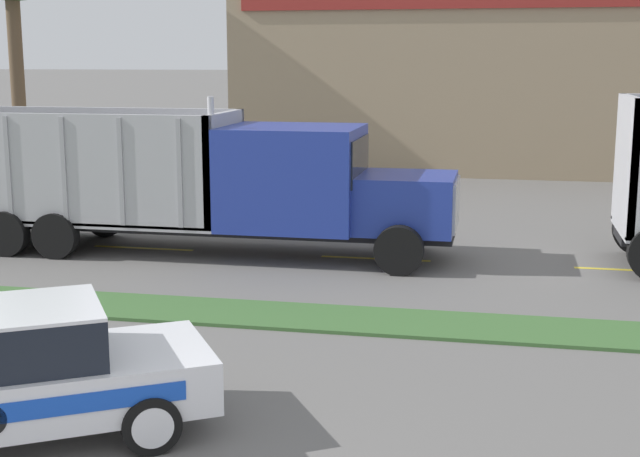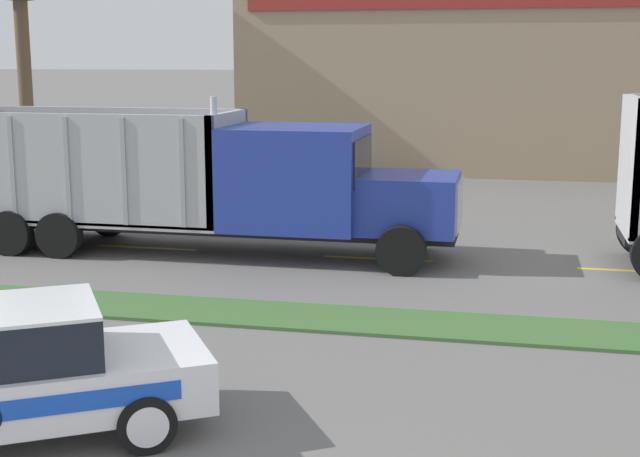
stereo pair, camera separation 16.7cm
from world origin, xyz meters
name	(u,v)px [view 2 (the right image)]	position (x,y,z in m)	size (l,w,h in m)	color
grass_verge	(334,319)	(0.00, 8.22, 0.03)	(120.00, 1.51, 0.06)	#3D6633
centre_line_3	(147,248)	(-5.37, 12.98, 0.00)	(2.40, 0.14, 0.01)	yellow
centre_line_4	(378,259)	(0.03, 12.98, 0.00)	(2.40, 0.14, 0.01)	yellow
centre_line_5	(638,271)	(5.43, 12.98, 0.00)	(2.40, 0.14, 0.01)	yellow
dump_truck_mid	(240,187)	(-3.07, 12.87, 1.50)	(11.57, 2.81, 3.52)	black
rally_car	(7,372)	(-2.69, 2.80, 0.82)	(4.61, 3.81, 1.61)	white
store_building_backdrop	(558,79)	(4.49, 32.67, 3.43)	(24.12, 12.10, 6.86)	#9E896B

